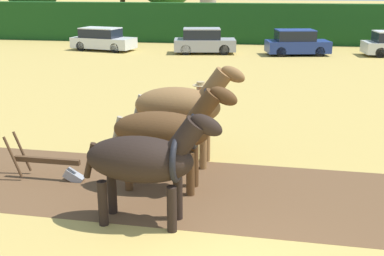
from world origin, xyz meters
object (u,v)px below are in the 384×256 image
farmer_beside_team (201,107)px  parked_car_center_left (297,43)px  plow (53,166)px  parked_car_far_left (103,40)px  draft_horse_trail_left (182,106)px  draft_horse_lead_left (145,160)px  draft_horse_lead_right (167,131)px  parked_car_left (204,41)px

farmer_beside_team → parked_car_center_left: size_ratio=0.43×
plow → parked_car_far_left: 21.97m
draft_horse_trail_left → plow: (-2.72, -1.50, -1.13)m
parked_car_far_left → parked_car_center_left: size_ratio=1.08×
draft_horse_lead_left → parked_car_far_left: size_ratio=0.61×
draft_horse_lead_right → draft_horse_lead_left: bearing=-90.4°
draft_horse_lead_right → parked_car_far_left: size_ratio=0.64×
draft_horse_lead_left → parked_car_center_left: draft_horse_lead_left is taller
draft_horse_trail_left → farmer_beside_team: size_ratio=1.61×
plow → draft_horse_trail_left: bearing=30.5°
draft_horse_lead_left → farmer_beside_team: draft_horse_lead_left is taller
draft_horse_lead_right → plow: bearing=180.0°
draft_horse_lead_right → parked_car_center_left: 21.33m
draft_horse_lead_right → draft_horse_trail_left: 1.58m
parked_car_center_left → parked_car_left: bearing=170.5°
draft_horse_trail_left → farmer_beside_team: (0.22, 1.57, -0.42)m
plow → farmer_beside_team: (2.94, 3.07, 0.71)m
draft_horse_lead_right → parked_car_far_left: bearing=114.4°
draft_horse_lead_right → parked_car_far_left: 22.95m
parked_car_left → plow: bearing=-100.7°
draft_horse_lead_left → farmer_beside_team: size_ratio=1.52×
parked_car_left → draft_horse_lead_left: bearing=-93.8°
draft_horse_lead_left → farmer_beside_team: bearing=87.8°
draft_horse_lead_right → draft_horse_trail_left: bearing=90.2°
parked_car_far_left → parked_car_center_left: parked_car_center_left is taller
plow → farmer_beside_team: size_ratio=1.02×
plow → parked_car_left: size_ratio=0.44×
draft_horse_lead_left → parked_car_center_left: (3.70, 22.59, -0.52)m
plow → parked_car_left: (0.58, 20.71, 0.42)m
draft_horse_lead_right → plow: size_ratio=1.56×
draft_horse_lead_right → draft_horse_trail_left: (0.04, 1.58, 0.14)m
plow → parked_car_center_left: (6.33, 20.93, 0.41)m
draft_horse_lead_right → parked_car_left: 20.90m
draft_horse_lead_left → draft_horse_lead_right: bearing=89.6°
draft_horse_lead_left → parked_car_far_left: draft_horse_lead_left is taller
farmer_beside_team → parked_car_left: size_ratio=0.43×
draft_horse_lead_left → parked_car_left: size_ratio=0.66×
draft_horse_lead_right → plow: 2.86m
draft_horse_lead_right → parked_car_left: bearing=97.4°
draft_horse_trail_left → farmer_beside_team: 1.64m
draft_horse_lead_left → draft_horse_trail_left: 3.16m
draft_horse_lead_right → parked_car_left: (-2.11, 20.79, -0.57)m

